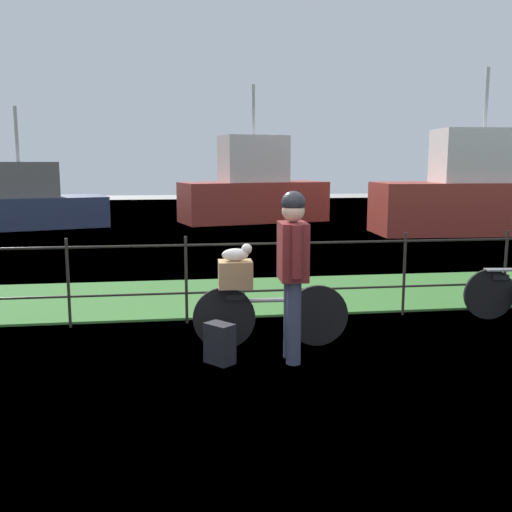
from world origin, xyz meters
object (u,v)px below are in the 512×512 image
terrier_dog (238,253)px  moored_boat_near (254,191)px  moored_boat_far (481,195)px  bicycle_main (270,315)px  wooden_crate (235,274)px  backpack_on_paving (220,343)px  moored_boat_mid (21,204)px  cyclist_person (293,261)px

terrier_dog → moored_boat_near: 13.30m
moored_boat_near → moored_boat_far: (5.75, -4.00, 0.02)m
bicycle_main → moored_boat_far: 11.78m
terrier_dog → bicycle_main: bearing=-2.2°
wooden_crate → backpack_on_paving: wooden_crate is taller
moored_boat_mid → moored_boat_far: moored_boat_far is taller
wooden_crate → moored_boat_mid: size_ratio=0.07×
bicycle_main → moored_boat_mid: (-5.49, 12.30, 0.36)m
wooden_crate → cyclist_person: size_ratio=0.21×
wooden_crate → moored_boat_near: moored_boat_near is taller
bicycle_main → backpack_on_paving: 0.73m
backpack_on_paving → moored_boat_far: size_ratio=0.07×
terrier_dog → wooden_crate: bearing=177.8°
bicycle_main → terrier_dog: 0.75m
cyclist_person → moored_boat_far: size_ratio=0.29×
cyclist_person → moored_boat_mid: bearing=113.8°
bicycle_main → backpack_on_paving: bicycle_main is taller
cyclist_person → backpack_on_paving: 1.08m
bicycle_main → wooden_crate: 0.58m
bicycle_main → wooden_crate: (-0.36, 0.01, 0.45)m
bicycle_main → moored_boat_near: moored_boat_near is taller
bicycle_main → moored_boat_near: (1.62, 13.16, 0.67)m
wooden_crate → bicycle_main: bearing=-2.2°
moored_boat_far → backpack_on_paving: bearing=-129.6°
bicycle_main → moored_boat_mid: bearing=114.0°
moored_boat_near → moored_boat_far: 7.01m
cyclist_person → backpack_on_paving: cyclist_person is taller
cyclist_person → moored_boat_mid: (-5.64, 12.76, -0.29)m
terrier_dog → moored_boat_far: moored_boat_far is taller
wooden_crate → cyclist_person: (0.51, -0.47, 0.20)m
backpack_on_paving → moored_boat_near: moored_boat_near is taller
moored_boat_near → wooden_crate: bearing=-98.6°
wooden_crate → moored_boat_mid: (-5.13, 12.29, -0.09)m
bicycle_main → terrier_dog: bearing=177.8°
moored_boat_far → bicycle_main: bearing=-128.8°
bicycle_main → cyclist_person: size_ratio=0.99×
wooden_crate → cyclist_person: 0.72m
cyclist_person → backpack_on_paving: size_ratio=4.21×
terrier_dog → moored_boat_mid: bearing=112.7°
wooden_crate → moored_boat_near: (1.99, 13.15, 0.22)m
wooden_crate → terrier_dog: 0.22m
wooden_crate → terrier_dog: size_ratio=1.10×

